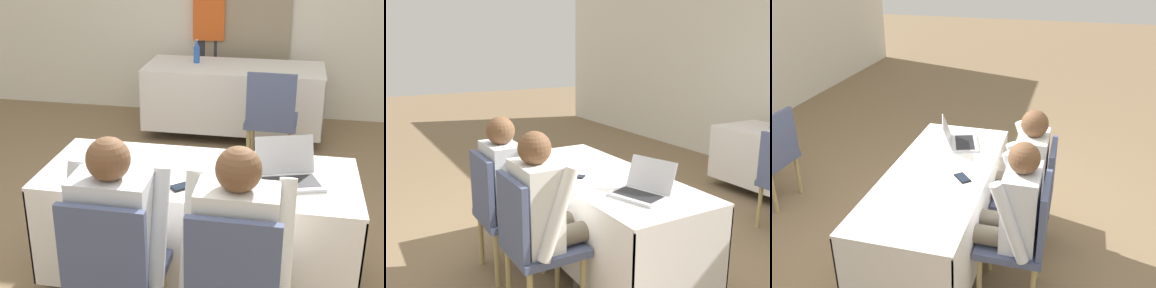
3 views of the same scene
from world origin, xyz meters
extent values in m
plane|color=#846B4C|center=(0.00, 0.00, 0.00)|extent=(24.00, 24.00, 0.00)
cube|color=white|center=(0.00, 0.00, 0.71)|extent=(1.77, 0.74, 0.02)
cube|color=white|center=(0.00, -0.36, 0.41)|extent=(1.77, 0.01, 0.59)
cube|color=white|center=(0.00, 0.36, 0.41)|extent=(1.77, 0.01, 0.59)
cube|color=white|center=(-0.88, 0.00, 0.41)|extent=(0.01, 0.74, 0.59)
cube|color=white|center=(0.88, 0.00, 0.41)|extent=(0.01, 0.74, 0.59)
cylinder|color=#333333|center=(0.00, 0.00, 0.05)|extent=(0.06, 0.06, 0.11)
cube|color=white|center=(-0.09, 2.51, 0.71)|extent=(1.77, 0.74, 0.02)
cube|color=white|center=(-0.09, 2.15, 0.41)|extent=(1.77, 0.01, 0.59)
cube|color=white|center=(-0.09, 2.87, 0.41)|extent=(1.77, 0.01, 0.59)
cube|color=white|center=(-0.97, 2.51, 0.41)|extent=(0.01, 0.74, 0.59)
cube|color=white|center=(0.79, 2.51, 0.41)|extent=(0.01, 0.74, 0.59)
cylinder|color=#333333|center=(-0.09, 2.51, 0.05)|extent=(0.06, 0.06, 0.11)
cube|color=#B7B7BC|center=(0.51, -0.06, 0.73)|extent=(0.38, 0.31, 0.02)
cube|color=black|center=(0.51, -0.06, 0.74)|extent=(0.32, 0.23, 0.00)
cube|color=#B7B7BC|center=(0.47, 0.07, 0.84)|extent=(0.34, 0.18, 0.20)
cube|color=black|center=(0.47, 0.07, 0.84)|extent=(0.30, 0.15, 0.17)
cube|color=black|center=(-0.05, -0.20, 0.73)|extent=(0.15, 0.15, 0.01)
cube|color=#192333|center=(-0.05, -0.20, 0.73)|extent=(0.14, 0.13, 0.00)
cube|color=white|center=(0.16, 0.03, 0.72)|extent=(0.29, 0.35, 0.00)
cube|color=white|center=(-0.24, 0.11, 0.72)|extent=(0.22, 0.30, 0.00)
cylinder|color=#2D5BB7|center=(-0.48, 2.58, 0.80)|extent=(0.06, 0.06, 0.16)
cone|color=#2D5BB7|center=(-0.48, 2.58, 0.91)|extent=(0.05, 0.05, 0.06)
cylinder|color=silver|center=(-0.48, 2.58, 0.95)|extent=(0.03, 0.03, 0.01)
cylinder|color=tan|center=(-0.46, -0.42, 0.20)|extent=(0.04, 0.04, 0.40)
cube|color=#4C567A|center=(-0.29, -0.60, 0.42)|extent=(0.44, 0.44, 0.05)
cube|color=#4C567A|center=(-0.29, -0.80, 0.67)|extent=(0.40, 0.04, 0.45)
cube|color=#4C567A|center=(0.29, -0.60, 0.42)|extent=(0.44, 0.44, 0.05)
cube|color=#4C567A|center=(0.29, -0.80, 0.67)|extent=(0.40, 0.04, 0.45)
cylinder|color=tan|center=(0.51, 1.96, 0.20)|extent=(0.04, 0.04, 0.40)
cylinder|color=tan|center=(0.16, 1.97, 0.20)|extent=(0.04, 0.04, 0.40)
cylinder|color=tan|center=(0.50, 1.61, 0.20)|extent=(0.04, 0.04, 0.40)
cylinder|color=tan|center=(0.15, 1.62, 0.20)|extent=(0.04, 0.04, 0.40)
cube|color=#4C567A|center=(0.33, 1.79, 0.42)|extent=(0.46, 0.46, 0.05)
cube|color=#4C567A|center=(0.32, 1.59, 0.67)|extent=(0.41, 0.05, 0.45)
cylinder|color=#665B4C|center=(-0.20, -0.47, 0.51)|extent=(0.13, 0.42, 0.13)
cylinder|color=#665B4C|center=(-0.38, -0.47, 0.51)|extent=(0.13, 0.42, 0.13)
cylinder|color=#665B4C|center=(-0.20, -0.29, 0.22)|extent=(0.10, 0.10, 0.45)
cylinder|color=#665B4C|center=(-0.38, -0.29, 0.22)|extent=(0.10, 0.10, 0.45)
cube|color=silver|center=(-0.29, -0.65, 0.71)|extent=(0.36, 0.22, 0.52)
cylinder|color=silver|center=(-0.08, -0.61, 0.72)|extent=(0.08, 0.26, 0.54)
cylinder|color=silver|center=(-0.50, -0.61, 0.72)|extent=(0.08, 0.26, 0.54)
sphere|color=brown|center=(-0.29, -0.65, 1.06)|extent=(0.20, 0.20, 0.20)
cylinder|color=#665B4C|center=(0.38, -0.47, 0.51)|extent=(0.13, 0.42, 0.13)
cylinder|color=#665B4C|center=(0.20, -0.47, 0.51)|extent=(0.13, 0.42, 0.13)
cylinder|color=#665B4C|center=(0.38, -0.29, 0.22)|extent=(0.10, 0.10, 0.45)
cylinder|color=#665B4C|center=(0.20, -0.29, 0.22)|extent=(0.10, 0.10, 0.45)
cube|color=white|center=(0.29, -0.65, 0.71)|extent=(0.36, 0.22, 0.52)
cylinder|color=white|center=(0.50, -0.61, 0.72)|extent=(0.08, 0.26, 0.54)
cylinder|color=white|center=(0.08, -0.61, 0.72)|extent=(0.08, 0.26, 0.54)
sphere|color=brown|center=(0.29, -0.65, 1.06)|extent=(0.20, 0.20, 0.20)
cylinder|color=#33333D|center=(-0.53, 3.17, 0.42)|extent=(0.12, 0.12, 0.85)
cylinder|color=#33333D|center=(-0.37, 3.19, 0.42)|extent=(0.12, 0.12, 0.85)
cube|color=#DB561E|center=(-0.45, 3.18, 1.12)|extent=(0.36, 0.23, 0.55)
camera|label=1|loc=(0.48, -2.68, 2.00)|focal=50.00mm
camera|label=2|loc=(2.48, -1.62, 1.65)|focal=40.00mm
camera|label=3|loc=(-2.61, -0.89, 2.23)|focal=40.00mm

